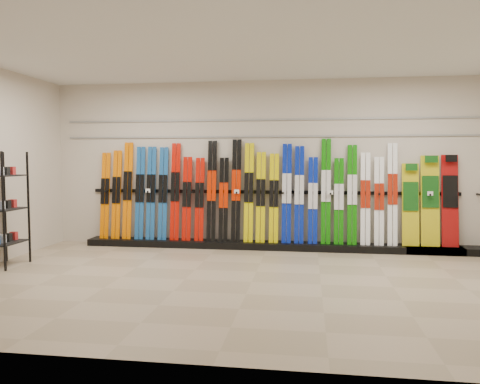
# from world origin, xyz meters

# --- Properties ---
(floor) EXTENTS (8.00, 8.00, 0.00)m
(floor) POSITION_xyz_m (0.00, 0.00, 0.00)
(floor) COLOR gray
(floor) RESTS_ON ground
(back_wall) EXTENTS (8.00, 0.00, 8.00)m
(back_wall) POSITION_xyz_m (0.00, 2.50, 1.50)
(back_wall) COLOR beige
(back_wall) RESTS_ON floor
(ceiling) EXTENTS (8.00, 8.00, 0.00)m
(ceiling) POSITION_xyz_m (0.00, 0.00, 3.00)
(ceiling) COLOR silver
(ceiling) RESTS_ON back_wall
(ski_rack_base) EXTENTS (8.00, 0.40, 0.12)m
(ski_rack_base) POSITION_xyz_m (0.22, 2.28, 0.06)
(ski_rack_base) COLOR black
(ski_rack_base) RESTS_ON floor
(skis) EXTENTS (5.36, 0.24, 1.83)m
(skis) POSITION_xyz_m (-0.46, 2.33, 0.95)
(skis) COLOR orange
(skis) RESTS_ON ski_rack_base
(snowboards) EXTENTS (0.92, 0.24, 1.55)m
(snowboards) POSITION_xyz_m (2.78, 2.36, 0.87)
(snowboards) COLOR gold
(snowboards) RESTS_ON ski_rack_base
(accessory_rack) EXTENTS (0.40, 0.60, 1.70)m
(accessory_rack) POSITION_xyz_m (-3.75, 0.39, 0.85)
(accessory_rack) COLOR black
(accessory_rack) RESTS_ON floor
(slatwall_rail_0) EXTENTS (7.60, 0.02, 0.03)m
(slatwall_rail_0) POSITION_xyz_m (0.00, 2.48, 2.00)
(slatwall_rail_0) COLOR gray
(slatwall_rail_0) RESTS_ON back_wall
(slatwall_rail_1) EXTENTS (7.60, 0.02, 0.03)m
(slatwall_rail_1) POSITION_xyz_m (0.00, 2.48, 2.30)
(slatwall_rail_1) COLOR gray
(slatwall_rail_1) RESTS_ON back_wall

